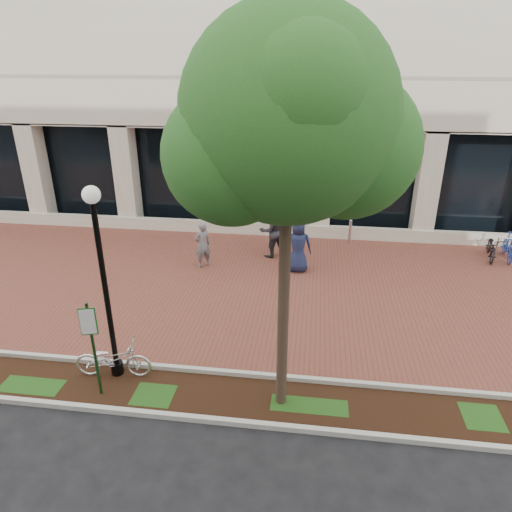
# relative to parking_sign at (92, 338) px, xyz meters

# --- Properties ---
(ground) EXTENTS (120.00, 120.00, 0.00)m
(ground) POSITION_rel_parking_sign_xyz_m (2.58, 5.50, -1.44)
(ground) COLOR black
(ground) RESTS_ON ground
(brick_plaza) EXTENTS (40.00, 9.00, 0.01)m
(brick_plaza) POSITION_rel_parking_sign_xyz_m (2.58, 5.50, -1.43)
(brick_plaza) COLOR brown
(brick_plaza) RESTS_ON ground
(planting_strip) EXTENTS (40.00, 1.50, 0.01)m
(planting_strip) POSITION_rel_parking_sign_xyz_m (2.58, 0.25, -1.43)
(planting_strip) COLOR black
(planting_strip) RESTS_ON ground
(curb_plaza_side) EXTENTS (40.00, 0.12, 0.12)m
(curb_plaza_side) POSITION_rel_parking_sign_xyz_m (2.58, 1.00, -1.38)
(curb_plaza_side) COLOR #B7B7AC
(curb_plaza_side) RESTS_ON ground
(curb_street_side) EXTENTS (40.00, 0.12, 0.12)m
(curb_street_side) POSITION_rel_parking_sign_xyz_m (2.58, -0.50, -1.38)
(curb_street_side) COLOR #B7B7AC
(curb_street_side) RESTS_ON ground
(parking_sign) EXTENTS (0.34, 0.07, 2.24)m
(parking_sign) POSITION_rel_parking_sign_xyz_m (0.00, 0.00, 0.00)
(parking_sign) COLOR #153B16
(parking_sign) RESTS_ON ground
(lamppost) EXTENTS (0.36, 0.36, 4.42)m
(lamppost) POSITION_rel_parking_sign_xyz_m (0.07, 0.72, 1.06)
(lamppost) COLOR black
(lamppost) RESTS_ON ground
(street_tree) EXTENTS (4.26, 3.55, 7.60)m
(street_tree) POSITION_rel_parking_sign_xyz_m (3.92, 0.32, 4.16)
(street_tree) COLOR #4D3A2C
(street_tree) RESTS_ON ground
(locked_bicycle) EXTENTS (1.78, 0.77, 0.91)m
(locked_bicycle) POSITION_rel_parking_sign_xyz_m (0.05, 0.64, -0.99)
(locked_bicycle) COLOR silver
(locked_bicycle) RESTS_ON ground
(pedestrian_left) EXTENTS (0.70, 0.67, 1.62)m
(pedestrian_left) POSITION_rel_parking_sign_xyz_m (0.65, 6.68, -0.63)
(pedestrian_left) COLOR slate
(pedestrian_left) RESTS_ON ground
(pedestrian_mid) EXTENTS (1.23, 1.16, 2.01)m
(pedestrian_mid) POSITION_rel_parking_sign_xyz_m (2.90, 7.88, -0.44)
(pedestrian_mid) COLOR #2A2A2F
(pedestrian_mid) RESTS_ON ground
(pedestrian_right) EXTENTS (0.95, 0.66, 1.84)m
(pedestrian_right) POSITION_rel_parking_sign_xyz_m (3.89, 6.76, -0.52)
(pedestrian_right) COLOR #1B2343
(pedestrian_right) RESTS_ON ground
(bollard) EXTENTS (0.12, 0.12, 0.99)m
(bollard) POSITION_rel_parking_sign_xyz_m (5.77, 9.50, -0.94)
(bollard) COLOR silver
(bollard) RESTS_ON ground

